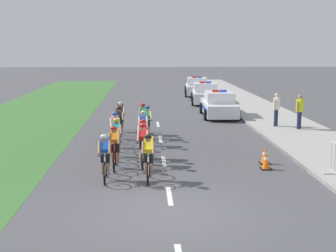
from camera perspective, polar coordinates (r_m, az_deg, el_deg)
The scene contains 24 objects.
ground_plane at distance 11.97m, azimuth 0.49°, elevation -10.45°, with size 160.00×160.00×0.00m, color #4C4C51.
sidewalk_slab at distance 26.53m, azimuth 13.00°, elevation 0.73°, with size 3.67×60.00×0.12m, color #A3A099.
kerb_edge at distance 26.11m, azimuth 9.29°, elevation 0.72°, with size 0.16×60.00×0.13m, color #9E9E99.
grass_verge at distance 26.43m, azimuth -17.61°, elevation 0.36°, with size 7.00×60.00×0.01m, color #3D7033.
lane_markings_centre at distance 16.97m, azimuth -0.51°, elevation -4.30°, with size 0.14×17.60×0.01m.
cyclist_lead at distance 14.51m, azimuth -7.75°, elevation -3.65°, with size 0.43×1.72×1.56m.
cyclist_second at distance 14.35m, azimuth -2.42°, elevation -3.72°, with size 0.43×1.72×1.56m.
cyclist_third at distance 15.86m, azimuth -6.57°, elevation -2.46°, with size 0.42×1.72×1.56m.
cyclist_fourth at distance 16.23m, azimuth -3.06°, elevation -2.13°, with size 0.43×1.72×1.56m.
cyclist_fifth at distance 17.48m, azimuth -6.34°, elevation -1.31°, with size 0.43×1.72×1.56m.
cyclist_sixth at distance 17.17m, azimuth -3.07°, elevation -1.47°, with size 0.42×1.72×1.56m.
cyclist_seventh at distance 19.04m, azimuth -6.51°, elevation -0.39°, with size 0.45×1.72×1.56m.
cyclist_eighth at distance 19.40m, azimuth -3.07°, elevation -0.15°, with size 0.42×1.72×1.56m.
cyclist_ninth at distance 20.76m, azimuth -6.01°, elevation 0.47°, with size 0.43×1.72×1.56m.
cyclist_tenth at distance 20.86m, azimuth -2.59°, elevation 0.56°, with size 0.44×1.72×1.56m.
cyclist_eleventh at distance 22.51m, azimuth -5.84°, elevation 1.21°, with size 0.43×1.72×1.56m.
cyclist_twelfth at distance 21.82m, azimuth -3.06°, elevation 0.97°, with size 0.42×1.72×1.56m.
police_car_nearest at distance 27.53m, azimuth 6.26°, elevation 2.55°, with size 2.10×4.45×1.59m.
police_car_second at distance 33.83m, azimuth 4.57°, elevation 3.94°, with size 2.27×4.53×1.59m.
police_car_third at distance 39.34m, azimuth 3.54°, elevation 4.78°, with size 2.22×4.51×1.59m.
traffic_cone_near at distance 16.86m, azimuth 11.81°, elevation -3.53°, with size 0.36×0.36×0.64m.
traffic_cone_mid at distance 16.12m, azimuth 11.96°, elevation -4.15°, with size 0.36×0.36×0.64m.
spectator_closest at distance 23.53m, azimuth 15.85°, elevation 1.99°, with size 0.43×0.42×1.68m.
spectator_middle at distance 24.05m, azimuth 13.14°, elevation 2.27°, with size 0.40×0.45×1.68m.
Camera 1 is at (-0.64, -11.20, 4.16)m, focal length 49.69 mm.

